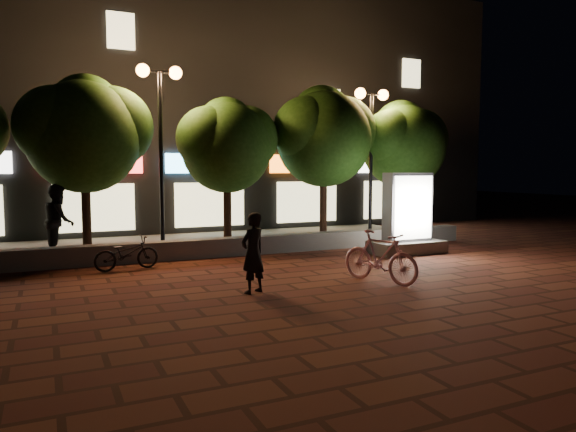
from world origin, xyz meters
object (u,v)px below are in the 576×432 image
street_lamp_left (160,110)px  scooter_parked (127,253)px  ad_kiosk (407,221)px  scooter_pink (380,257)px  street_lamp_right (371,124)px  tree_left (86,130)px  tree_far_right (404,141)px  pedestrian (59,221)px  tree_mid (228,142)px  rider (253,253)px  tree_right (324,133)px

street_lamp_left → scooter_parked: bearing=-120.5°
ad_kiosk → scooter_parked: size_ratio=1.51×
street_lamp_left → ad_kiosk: size_ratio=2.26×
scooter_pink → street_lamp_right: bearing=37.1°
tree_left → tree_far_right: (10.50, -0.00, -0.08)m
tree_far_right → pedestrian: 11.49m
tree_mid → street_lamp_left: size_ratio=0.87×
ad_kiosk → scooter_parked: (-7.61, 0.72, -0.53)m
scooter_pink → rider: size_ratio=1.17×
scooter_pink → tree_right: bearing=50.9°
tree_left → tree_right: size_ratio=0.97×
tree_left → scooter_parked: tree_left is taller
tree_mid → tree_left: bearing=180.0°
tree_left → rider: 6.95m
rider → tree_far_right: bearing=-168.8°
scooter_parked → street_lamp_left: bearing=-39.2°
street_lamp_left → rider: street_lamp_left is taller
tree_right → ad_kiosk: size_ratio=2.21×
street_lamp_left → scooter_parked: 4.44m
tree_mid → scooter_pink: bearing=-78.2°
street_lamp_left → ad_kiosk: street_lamp_left is taller
tree_right → scooter_pink: tree_right is taller
tree_mid → scooter_pink: (1.29, -6.15, -2.67)m
tree_right → scooter_pink: 7.14m
pedestrian → street_lamp_right: bearing=-87.9°
street_lamp_left → rider: bearing=-84.1°
tree_right → street_lamp_left: size_ratio=0.98×
tree_left → rider: (2.53, -5.90, -2.66)m
tree_far_right → street_lamp_left: bearing=-178.2°
tree_far_right → scooter_parked: tree_far_right is taller
tree_mid → street_lamp_right: (4.95, -0.26, 0.68)m
street_lamp_left → street_lamp_right: 7.00m
tree_far_right → rider: (-7.97, -5.90, -2.59)m
street_lamp_right → scooter_pink: (-3.66, -5.89, -3.34)m
pedestrian → tree_far_right: bearing=-86.6°
tree_mid → street_lamp_left: street_lamp_left is taller
ad_kiosk → rider: size_ratio=1.47×
street_lamp_right → scooter_pink: size_ratio=2.72×
ad_kiosk → tree_mid: bearing=143.3°
tree_mid → tree_right: (3.31, 0.00, 0.35)m
ad_kiosk → pedestrian: (-9.00, 2.88, 0.12)m
tree_right → rider: 8.09m
rider → street_lamp_right: bearing=-164.0°
tree_left → tree_far_right: 10.50m
ad_kiosk → scooter_pink: 4.22m
tree_far_right → scooter_parked: bearing=-166.0°
tree_left → street_lamp_left: 2.05m
tree_far_right → ad_kiosk: bearing=-125.2°
ad_kiosk → scooter_parked: bearing=174.6°
tree_left → tree_mid: tree_left is taller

